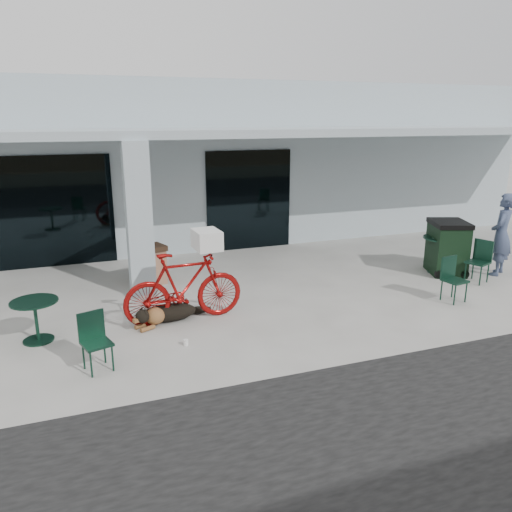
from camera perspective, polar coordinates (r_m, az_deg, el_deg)
name	(u,v)px	position (r m, az deg, el deg)	size (l,w,h in m)	color
ground	(246,323)	(9.01, -1.15, -7.66)	(80.00, 80.00, 0.00)	#B5B3AB
building	(160,159)	(16.60, -10.93, 10.83)	(22.00, 7.00, 4.50)	#A9B8C0
storefront_glass_left	(53,212)	(13.02, -22.15, 4.70)	(2.80, 0.06, 2.70)	black
storefront_glass_right	(249,200)	(13.75, -0.81, 6.38)	(2.40, 0.06, 2.70)	black
column	(139,219)	(10.40, -13.25, 4.11)	(0.50, 0.50, 3.12)	#A9B8C0
overhang	(194,133)	(11.75, -7.11, 13.81)	(22.00, 2.80, 0.18)	#A9B8C0
bicycle	(184,287)	(8.96, -8.25, -3.52)	(0.61, 2.16, 1.30)	maroon
laundry_basket	(207,240)	(8.85, -5.64, 1.87)	(0.58, 0.43, 0.35)	white
dog	(169,312)	(9.13, -9.96, -6.28)	(1.15, 0.38, 0.38)	black
cup_near_dog	(186,342)	(8.24, -8.02, -9.76)	(0.08, 0.08, 0.10)	white
cafe_table_near	(36,321)	(8.94, -23.81, -6.81)	(0.75, 0.75, 0.70)	#123425
cafe_chair_near	(97,343)	(7.62, -17.75, -9.44)	(0.39, 0.43, 0.86)	#123425
cafe_table_far	(442,255)	(12.52, 20.44, 0.12)	(0.91, 0.91, 0.85)	#123425
cafe_chair_far_a	(455,280)	(10.64, 21.77, -2.56)	(0.40, 0.44, 0.89)	#123425
cafe_chair_far_b	(478,262)	(12.05, 24.02, -0.61)	(0.43, 0.47, 0.94)	#123425
person	(501,235)	(12.77, 26.25, 2.22)	(0.70, 0.46, 1.91)	#414E6E
cup_on_table	(447,233)	(12.57, 20.96, 2.42)	(0.09, 0.09, 0.12)	white
trash_receptacle	(153,264)	(11.18, -11.69, -0.95)	(0.51, 0.51, 0.86)	#91654B
wheeled_bin	(447,247)	(12.45, 21.01, 0.93)	(0.77, 0.98, 1.25)	black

